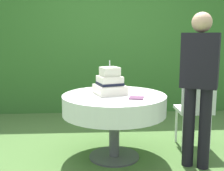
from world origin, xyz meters
TOP-DOWN VIEW (x-y plane):
  - ground_plane at (0.00, 0.00)m, footprint 20.00×20.00m
  - foliage_hedge at (0.00, 2.25)m, footprint 5.63×0.55m
  - cake_table at (0.00, 0.00)m, footprint 1.15×1.15m
  - wedding_cake at (-0.05, 0.05)m, footprint 0.39×0.39m
  - serving_plate_near at (0.10, -0.38)m, footprint 0.10×0.10m
  - serving_plate_far at (-0.24, -0.36)m, footprint 0.13×0.13m
  - serving_plate_left at (0.23, 0.20)m, footprint 0.14×0.14m
  - napkin_stack at (0.22, -0.21)m, footprint 0.18×0.18m
  - garden_chair at (0.99, 0.20)m, footprint 0.41×0.41m
  - standing_person at (0.84, -0.29)m, footprint 0.41×0.34m

SIDE VIEW (x-z plane):
  - ground_plane at x=0.00m, z-range 0.00..0.00m
  - garden_chair at x=0.99m, z-range 0.10..0.99m
  - cake_table at x=0.00m, z-range 0.25..0.97m
  - serving_plate_near at x=0.10m, z-range 0.73..0.74m
  - serving_plate_far at x=-0.24m, z-range 0.73..0.74m
  - serving_plate_left at x=0.23m, z-range 0.73..0.74m
  - napkin_stack at x=0.22m, z-range 0.73..0.74m
  - wedding_cake at x=-0.05m, z-range 0.66..1.03m
  - standing_person at x=0.84m, z-range 0.13..1.73m
  - foliage_hedge at x=0.00m, z-range 0.00..2.33m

